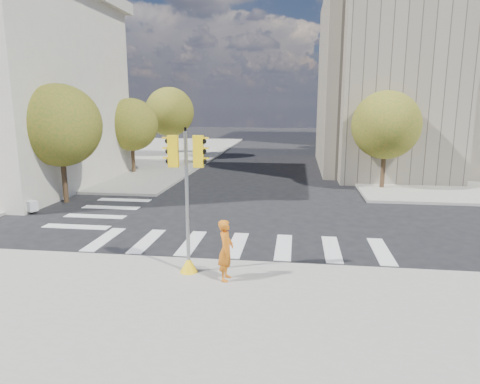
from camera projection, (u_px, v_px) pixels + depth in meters
The scene contains 14 objects.
ground at pixel (246, 230), 18.43m from camera, with size 160.00×160.00×0.00m, color black.
sidewalk_far_left at pixel (91, 153), 46.25m from camera, with size 28.00×40.00×0.15m, color gray.
civic_building at pixel (473, 79), 33.48m from camera, with size 26.00×16.00×19.39m.
office_tower at pixel (461, 25), 53.27m from camera, with size 20.00×18.00×30.00m, color #9EA0A3.
tree_lw_near at pixel (60, 126), 22.83m from camera, with size 4.40×4.40×6.41m.
tree_lw_mid at pixel (131, 125), 32.62m from camera, with size 4.00×4.00×5.77m.
tree_lw_far at pixel (169, 112), 42.17m from camera, with size 4.80×4.80×6.95m.
tree_re_near at pixel (386, 125), 26.33m from camera, with size 4.20×4.20×6.16m.
tree_re_mid at pixel (359, 115), 37.92m from camera, with size 4.60×4.60×6.66m.
tree_re_far at pixel (345, 117), 49.66m from camera, with size 4.00×4.00×5.88m.
lamp_near at pixel (383, 115), 30.04m from camera, with size 0.35×0.18×8.11m.
lamp_far at pixel (356, 111), 43.63m from camera, with size 0.35×0.18×8.11m.
traffic_signal at pixel (187, 213), 13.11m from camera, with size 1.07×0.56×4.52m.
photographer at pixel (226, 250), 12.72m from camera, with size 0.68×0.45×1.86m, color #C96412.
Camera 1 is at (2.12, -17.59, 5.36)m, focal length 32.00 mm.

